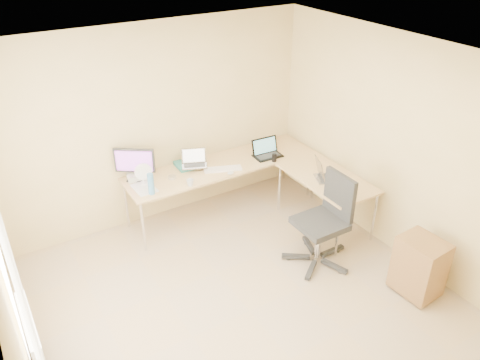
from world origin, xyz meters
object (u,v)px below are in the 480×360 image
laptop_center (194,159)px  laptop_return (328,171)px  keyboard (223,169)px  desk_return (325,201)px  laptop_black (268,148)px  mug (190,183)px  desk_fan (143,174)px  cabinet (419,266)px  monitor (135,164)px  water_bottle (151,184)px  desk_main (223,188)px  office_chair (319,226)px

laptop_center → laptop_return: size_ratio=0.93×
keyboard → laptop_return: 1.36m
desk_return → laptop_black: laptop_black is taller
mug → desk_fan: (-0.48, 0.34, 0.09)m
keyboard → cabinet: size_ratio=0.75×
desk_return → laptop_black: 1.05m
monitor → water_bottle: (0.03, -0.43, -0.08)m
laptop_center → keyboard: laptop_center is taller
desk_return → monitor: bearing=150.3°
keyboard → mug: 0.57m
desk_main → laptop_center: (-0.37, 0.07, 0.52)m
laptop_return → desk_main: bearing=64.6°
water_bottle → laptop_return: water_bottle is taller
keyboard → laptop_return: bearing=-21.0°
water_bottle → keyboard: bearing=4.5°
laptop_black → water_bottle: (-1.75, -0.10, 0.01)m
desk_return → office_chair: bearing=-135.2°
mug → cabinet: mug is taller
laptop_black → desk_return: bearing=-67.0°
laptop_center → water_bottle: bearing=-134.8°
mug → office_chair: bearing=-50.8°
laptop_black → office_chair: bearing=-96.8°
mug → cabinet: bearing=-54.4°
monitor → laptop_black: monitor is taller
monitor → keyboard: 1.13m
desk_return → office_chair: size_ratio=1.15×
desk_return → mug: size_ratio=14.21×
keyboard → water_bottle: (-1.02, -0.08, 0.12)m
keyboard → office_chair: bearing=-50.4°
laptop_black → office_chair: office_chair is taller
desk_fan → water_bottle: bearing=-87.5°
monitor → desk_fan: (0.03, -0.16, -0.08)m
desk_return → laptop_black: size_ratio=3.36×
monitor → laptop_center: size_ratio=1.54×
mug → desk_return: bearing=-23.8°
laptop_center → desk_fan: size_ratio=1.20×
office_chair → desk_return: bearing=44.8°
monitor → laptop_center: 0.77m
mug → cabinet: size_ratio=0.14×
desk_main → laptop_center: size_ratio=8.13×
monitor → water_bottle: size_ratio=1.89×
laptop_return → office_chair: bearing=156.6°
desk_main → mug: bearing=-154.3°
monitor → laptop_return: monitor is taller
laptop_return → desk_fan: bearing=84.5°
mug → keyboard: bearing=15.5°
desk_fan → cabinet: (2.09, -2.59, -0.51)m
desk_return → water_bottle: 2.26m
desk_return → keyboard: size_ratio=2.64×
desk_return → water_bottle: size_ratio=4.88×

